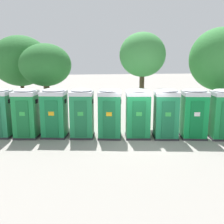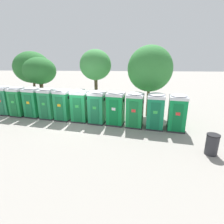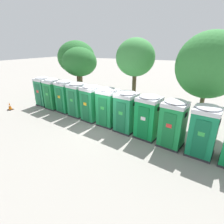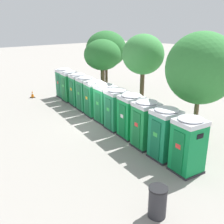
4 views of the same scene
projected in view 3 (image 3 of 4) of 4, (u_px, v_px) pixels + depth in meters
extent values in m
plane|color=gray|center=(105.00, 126.00, 11.59)|extent=(120.00, 120.00, 0.00)
cube|color=#2D2D33|center=(46.00, 104.00, 15.82)|extent=(1.35, 1.36, 0.10)
cube|color=#228553|center=(44.00, 92.00, 15.43)|extent=(1.29, 1.30, 2.10)
cube|color=#1A6840|center=(38.00, 95.00, 15.01)|extent=(0.62, 0.12, 1.85)
cube|color=red|center=(37.00, 92.00, 14.89)|extent=(0.28, 0.05, 0.20)
cube|color=black|center=(47.00, 85.00, 14.86)|extent=(0.08, 0.36, 0.20)
cube|color=silver|center=(42.00, 79.00, 15.02)|extent=(1.33, 1.34, 0.20)
ellipsoid|color=silver|center=(42.00, 78.00, 14.97)|extent=(1.26, 1.27, 0.18)
cube|color=#2D2D33|center=(55.00, 108.00, 14.98)|extent=(1.36, 1.39, 0.10)
cube|color=#1C8D44|center=(53.00, 95.00, 14.59)|extent=(1.30, 1.32, 2.10)
cube|color=#166E35|center=(47.00, 98.00, 14.17)|extent=(0.61, 0.14, 1.85)
cube|color=green|center=(47.00, 94.00, 14.06)|extent=(0.28, 0.06, 0.20)
cube|color=black|center=(57.00, 87.00, 14.01)|extent=(0.09, 0.36, 0.20)
cube|color=silver|center=(52.00, 81.00, 14.18)|extent=(1.34, 1.36, 0.20)
ellipsoid|color=silver|center=(51.00, 80.00, 14.13)|extent=(1.27, 1.30, 0.18)
cube|color=#2D2D33|center=(67.00, 111.00, 14.26)|extent=(1.45, 1.43, 0.10)
cube|color=#1A8D4B|center=(65.00, 98.00, 13.87)|extent=(1.39, 1.36, 2.10)
cube|color=#146E3A|center=(59.00, 100.00, 13.47)|extent=(0.64, 0.17, 1.85)
cube|color=yellow|center=(59.00, 97.00, 13.35)|extent=(0.28, 0.07, 0.20)
cube|color=black|center=(69.00, 90.00, 13.26)|extent=(0.10, 0.36, 0.20)
cube|color=silver|center=(64.00, 83.00, 13.46)|extent=(1.43, 1.40, 0.20)
ellipsoid|color=silver|center=(64.00, 81.00, 13.41)|extent=(1.36, 1.34, 0.18)
cube|color=#2D2D33|center=(79.00, 115.00, 13.44)|extent=(1.37, 1.39, 0.10)
cube|color=#218C50|center=(78.00, 101.00, 13.05)|extent=(1.30, 1.32, 2.10)
cube|color=#196D3E|center=(72.00, 104.00, 12.64)|extent=(0.61, 0.14, 1.85)
cube|color=green|center=(71.00, 100.00, 12.53)|extent=(0.28, 0.06, 0.20)
cube|color=black|center=(83.00, 92.00, 12.48)|extent=(0.09, 0.36, 0.20)
cube|color=silver|center=(77.00, 86.00, 12.64)|extent=(1.34, 1.36, 0.20)
ellipsoid|color=silver|center=(76.00, 84.00, 12.59)|extent=(1.28, 1.30, 0.18)
cube|color=#2D2D33|center=(92.00, 119.00, 12.61)|extent=(1.40, 1.42, 0.10)
cube|color=#1C8A4C|center=(91.00, 105.00, 12.22)|extent=(1.34, 1.35, 2.10)
cube|color=#166C3B|center=(85.00, 108.00, 11.82)|extent=(0.61, 0.16, 1.85)
cube|color=yellow|center=(85.00, 104.00, 11.71)|extent=(0.28, 0.07, 0.20)
cube|color=black|center=(97.00, 96.00, 11.63)|extent=(0.10, 0.36, 0.20)
cube|color=silver|center=(91.00, 89.00, 11.82)|extent=(1.38, 1.40, 0.20)
ellipsoid|color=silver|center=(91.00, 86.00, 11.76)|extent=(1.31, 1.33, 0.18)
cube|color=#2D2D33|center=(108.00, 124.00, 11.86)|extent=(1.40, 1.38, 0.10)
cube|color=#1B924C|center=(108.00, 109.00, 11.47)|extent=(1.34, 1.31, 2.10)
cube|color=#15723B|center=(103.00, 112.00, 11.05)|extent=(0.64, 0.13, 1.85)
cube|color=green|center=(102.00, 108.00, 10.93)|extent=(0.28, 0.05, 0.20)
cube|color=black|center=(116.00, 99.00, 10.89)|extent=(0.08, 0.36, 0.20)
cube|color=silver|center=(108.00, 91.00, 11.06)|extent=(1.38, 1.35, 0.20)
ellipsoid|color=silver|center=(108.00, 89.00, 11.01)|extent=(1.31, 1.28, 0.18)
cube|color=#2D2D33|center=(126.00, 130.00, 11.02)|extent=(1.40, 1.40, 0.10)
cube|color=#1E8C54|center=(126.00, 113.00, 10.63)|extent=(1.33, 1.33, 2.10)
cube|color=#176D41|center=(121.00, 118.00, 10.22)|extent=(0.62, 0.15, 1.85)
cube|color=green|center=(121.00, 113.00, 10.11)|extent=(0.28, 0.06, 0.20)
cube|color=black|center=(135.00, 104.00, 10.05)|extent=(0.09, 0.36, 0.20)
cube|color=silver|center=(127.00, 95.00, 10.22)|extent=(1.37, 1.37, 0.20)
ellipsoid|color=silver|center=(127.00, 93.00, 10.17)|extent=(1.30, 1.31, 0.18)
cube|color=#2D2D33|center=(147.00, 136.00, 10.27)|extent=(1.45, 1.43, 0.10)
cube|color=#0F9643|center=(148.00, 119.00, 9.88)|extent=(1.38, 1.36, 2.10)
cube|color=#0B7534|center=(143.00, 123.00, 9.48)|extent=(0.63, 0.17, 1.85)
cube|color=white|center=(143.00, 119.00, 9.36)|extent=(0.28, 0.07, 0.20)
cube|color=black|center=(159.00, 109.00, 9.27)|extent=(0.10, 0.36, 0.20)
cube|color=silver|center=(150.00, 99.00, 9.47)|extent=(1.42, 1.40, 0.20)
ellipsoid|color=silver|center=(150.00, 96.00, 9.42)|extent=(1.35, 1.33, 0.18)
cube|color=#2D2D33|center=(170.00, 144.00, 9.41)|extent=(1.40, 1.41, 0.10)
cube|color=#1A9346|center=(173.00, 125.00, 9.02)|extent=(1.33, 1.35, 2.10)
cube|color=#147337|center=(168.00, 131.00, 8.62)|extent=(0.61, 0.16, 1.85)
cube|color=red|center=(169.00, 126.00, 8.51)|extent=(0.28, 0.07, 0.20)
cube|color=black|center=(186.00, 115.00, 8.44)|extent=(0.10, 0.36, 0.20)
cube|color=silver|center=(176.00, 104.00, 8.62)|extent=(1.37, 1.39, 0.20)
ellipsoid|color=silver|center=(176.00, 101.00, 8.56)|extent=(1.30, 1.32, 0.18)
cube|color=#2D2D33|center=(199.00, 153.00, 8.63)|extent=(1.37, 1.38, 0.10)
cube|color=#158652|center=(203.00, 133.00, 8.24)|extent=(1.30, 1.32, 2.10)
cube|color=#106840|center=(200.00, 140.00, 7.82)|extent=(0.61, 0.14, 1.85)
cube|color=green|center=(201.00, 134.00, 7.71)|extent=(0.28, 0.06, 0.20)
cube|color=black|center=(220.00, 122.00, 7.66)|extent=(0.09, 0.36, 0.20)
cube|color=silver|center=(208.00, 110.00, 7.83)|extent=(1.34, 1.36, 0.20)
ellipsoid|color=silver|center=(208.00, 107.00, 7.78)|extent=(1.28, 1.29, 0.18)
cylinder|color=brown|center=(134.00, 92.00, 12.98)|extent=(0.29, 0.29, 3.54)
ellipsoid|color=#3D8C42|center=(135.00, 57.00, 12.10)|extent=(2.70, 2.70, 2.59)
cylinder|color=brown|center=(201.00, 108.00, 10.63)|extent=(0.24, 0.24, 2.97)
ellipsoid|color=#337F38|center=(209.00, 65.00, 9.74)|extent=(3.61, 3.61, 3.69)
cylinder|color=brown|center=(81.00, 86.00, 16.49)|extent=(0.36, 0.36, 2.95)
ellipsoid|color=#286B2D|center=(80.00, 62.00, 15.72)|extent=(3.11, 3.11, 2.56)
cylinder|color=#4C3826|center=(78.00, 81.00, 18.81)|extent=(0.24, 0.24, 2.97)
ellipsoid|color=#286B2D|center=(76.00, 58.00, 17.96)|extent=(3.77, 3.77, 3.31)
cube|color=black|center=(11.00, 109.00, 14.60)|extent=(0.36, 0.36, 0.04)
cone|color=orange|center=(10.00, 106.00, 14.49)|extent=(0.28, 0.28, 0.60)
cylinder|color=white|center=(10.00, 106.00, 14.48)|extent=(0.17, 0.17, 0.07)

